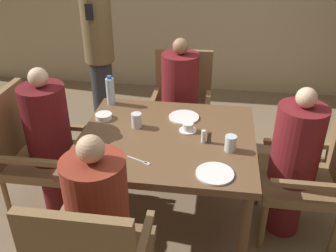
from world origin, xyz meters
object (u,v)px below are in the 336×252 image
object	(u,v)px
chair_far_side	(181,102)
teacup_with_saucer	(188,128)
chair_left_side	(32,148)
diner_in_right_chair	(293,163)
diner_in_far_chair	(180,101)
plate_main_right	(184,117)
diner_in_near_chair	(100,229)
plate_main_left	(215,174)
glass_tall_mid	(231,143)
water_bottle	(110,91)
glass_tall_near	(137,120)
diner_in_left_chair	(50,141)
bowl_small	(104,116)
chair_right_side	(315,171)
standing_host	(99,49)

from	to	relation	value
chair_far_side	teacup_with_saucer	bearing A→B (deg)	-80.93
chair_left_side	diner_in_right_chair	bearing A→B (deg)	0.00
diner_in_far_chair	plate_main_right	world-z (taller)	diner_in_far_chair
diner_in_near_chair	plate_main_left	bearing A→B (deg)	34.96
glass_tall_mid	diner_in_far_chair	bearing A→B (deg)	115.11
diner_in_near_chair	glass_tall_mid	xyz separation A→B (m)	(0.67, 0.68, 0.17)
diner_in_far_chair	teacup_with_saucer	xyz separation A→B (m)	(0.14, -0.70, 0.14)
diner_in_far_chair	water_bottle	xyz separation A→B (m)	(-0.52, -0.36, 0.23)
diner_in_far_chair	glass_tall_near	distance (m)	0.76
chair_far_side	glass_tall_near	distance (m)	0.91
diner_in_right_chair	plate_main_right	distance (m)	0.84
diner_in_left_chair	plate_main_right	size ratio (longest dim) A/B	5.18
chair_far_side	glass_tall_mid	distance (m)	1.17
chair_left_side	bowl_small	distance (m)	0.58
teacup_with_saucer	chair_right_side	bearing A→B (deg)	-6.03
diner_in_right_chair	plate_main_right	xyz separation A→B (m)	(-0.78, 0.28, 0.14)
diner_in_near_chair	glass_tall_mid	distance (m)	0.97
chair_right_side	glass_tall_near	xyz separation A→B (m)	(-1.25, 0.10, 0.25)
diner_in_far_chair	diner_in_left_chair	bearing A→B (deg)	-137.38
diner_in_far_chair	plate_main_right	size ratio (longest dim) A/B	5.19
chair_right_side	diner_in_near_chair	bearing A→B (deg)	-147.59
diner_in_near_chair	standing_host	size ratio (longest dim) A/B	0.70
diner_in_far_chair	plate_main_right	bearing A→B (deg)	-80.31
chair_left_side	chair_far_side	size ratio (longest dim) A/B	1.00
water_bottle	standing_host	bearing A→B (deg)	112.84
chair_left_side	diner_in_near_chair	world-z (taller)	diner_in_near_chair
diner_in_far_chair	diner_in_right_chair	world-z (taller)	diner_in_far_chair
teacup_with_saucer	glass_tall_mid	size ratio (longest dim) A/B	1.16
plate_main_left	glass_tall_mid	world-z (taller)	glass_tall_mid
diner_in_left_chair	diner_in_far_chair	size ratio (longest dim) A/B	1.00
chair_right_side	glass_tall_mid	world-z (taller)	chair_right_side
chair_left_side	chair_far_side	distance (m)	1.39
plate_main_right	standing_host	bearing A→B (deg)	134.94
diner_in_right_chair	glass_tall_mid	size ratio (longest dim) A/B	10.73
bowl_small	glass_tall_near	bearing A→B (deg)	-18.05
teacup_with_saucer	glass_tall_mid	world-z (taller)	glass_tall_mid
standing_host	diner_in_near_chair	bearing A→B (deg)	-73.38
diner_in_near_chair	standing_host	distance (m)	2.12
diner_in_far_chair	diner_in_right_chair	size ratio (longest dim) A/B	1.03
diner_in_right_chair	glass_tall_near	distance (m)	1.12
diner_in_far_chair	bowl_small	xyz separation A→B (m)	(-0.50, -0.61, 0.14)
chair_left_side	chair_right_side	size ratio (longest dim) A/B	1.00
water_bottle	plate_main_left	bearing A→B (deg)	-44.19
diner_in_left_chair	bowl_small	distance (m)	0.43
bowl_small	standing_host	bearing A→B (deg)	108.20
chair_right_side	glass_tall_mid	xyz separation A→B (m)	(-0.59, -0.12, 0.25)
diner_in_near_chair	bowl_small	bearing A→B (deg)	104.94
diner_in_near_chair	plate_main_right	world-z (taller)	diner_in_near_chair
plate_main_right	glass_tall_near	distance (m)	0.37
plate_main_right	chair_right_side	bearing A→B (deg)	-16.80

